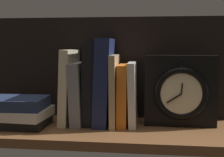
% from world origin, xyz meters
% --- Properties ---
extents(ground_plane, '(0.83, 0.27, 0.03)m').
position_xyz_m(ground_plane, '(0.00, 0.00, -0.01)').
color(ground_plane, brown).
extents(back_panel, '(0.83, 0.01, 0.32)m').
position_xyz_m(back_panel, '(0.00, 0.13, 0.16)').
color(back_panel, black).
rests_on(back_panel, ground_plane).
extents(book_cream_twain, '(0.04, 0.15, 0.22)m').
position_xyz_m(book_cream_twain, '(-0.10, 0.04, 0.11)').
color(book_cream_twain, beige).
rests_on(book_cream_twain, ground_plane).
extents(book_gray_chess, '(0.04, 0.15, 0.18)m').
position_xyz_m(book_gray_chess, '(-0.06, 0.04, 0.09)').
color(book_gray_chess, gray).
rests_on(book_gray_chess, ground_plane).
extents(book_black_skeptic, '(0.04, 0.13, 0.25)m').
position_xyz_m(book_black_skeptic, '(-0.03, 0.04, 0.12)').
color(book_black_skeptic, black).
rests_on(book_black_skeptic, ground_plane).
extents(book_navy_bierce, '(0.05, 0.15, 0.25)m').
position_xyz_m(book_navy_bierce, '(0.01, 0.04, 0.13)').
color(book_navy_bierce, '#192147').
rests_on(book_navy_bierce, ground_plane).
extents(book_tan_shortstories, '(0.02, 0.16, 0.20)m').
position_xyz_m(book_tan_shortstories, '(0.04, 0.04, 0.10)').
color(book_tan_shortstories, tan).
rests_on(book_tan_shortstories, ground_plane).
extents(book_orange_pandolfini, '(0.03, 0.14, 0.18)m').
position_xyz_m(book_orange_pandolfini, '(0.07, 0.04, 0.09)').
color(book_orange_pandolfini, orange).
rests_on(book_orange_pandolfini, ground_plane).
extents(book_white_catcher, '(0.03, 0.14, 0.18)m').
position_xyz_m(book_white_catcher, '(0.09, 0.04, 0.09)').
color(book_white_catcher, silver).
rests_on(book_white_catcher, ground_plane).
extents(framed_clock, '(0.20, 0.06, 0.20)m').
position_xyz_m(framed_clock, '(0.23, 0.04, 0.10)').
color(framed_clock, black).
rests_on(framed_clock, ground_plane).
extents(book_stack_side, '(0.18, 0.14, 0.08)m').
position_xyz_m(book_stack_side, '(-0.23, -0.02, 0.04)').
color(book_stack_side, black).
rests_on(book_stack_side, ground_plane).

